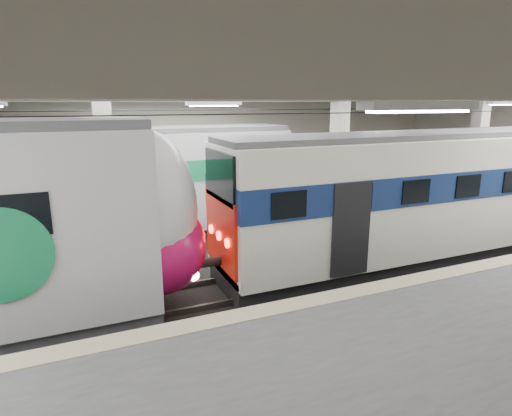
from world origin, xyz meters
name	(u,v)px	position (x,y,z in m)	size (l,w,h in m)	color
station_hall	(269,184)	(0.00, -1.74, 3.24)	(36.00, 24.00, 5.75)	black
older_rer	(406,196)	(5.53, 0.00, 2.15)	(12.28, 2.71, 4.10)	white
far_train	(113,186)	(-2.66, 5.50, 2.13)	(12.76, 2.66, 4.12)	silver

